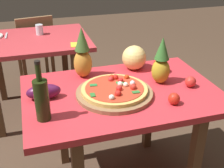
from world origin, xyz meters
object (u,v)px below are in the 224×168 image
object	(u,v)px
pizza	(115,89)
tomato_near_board	(174,99)
napkin_folded	(79,45)
dining_chair	(35,47)
pineapple_left	(83,55)
melon	(134,58)
drinking_glass_water	(39,30)
display_table	(121,105)
pizza_board	(114,93)
bell_pepper	(160,66)
tomato_by_bottle	(190,82)
knife_utensil	(6,36)
background_table	(31,50)
pineapple_right	(161,63)
wine_bottle	(42,99)
eggplant	(44,92)

from	to	relation	value
pizza	tomato_near_board	distance (m)	0.35
napkin_folded	dining_chair	bearing A→B (deg)	111.06
pineapple_left	melon	bearing A→B (deg)	3.35
drinking_glass_water	display_table	bearing A→B (deg)	-73.21
pizza_board	pizza	xyz separation A→B (m)	(0.00, 0.00, 0.03)
pineapple_left	bell_pepper	xyz separation A→B (m)	(0.53, -0.08, -0.11)
bell_pepper	drinking_glass_water	xyz separation A→B (m)	(-0.74, 1.13, 0.00)
tomato_by_bottle	drinking_glass_water	size ratio (longest dim) A/B	0.72
dining_chair	tomato_near_board	xyz separation A→B (m)	(0.68, -2.07, 0.33)
pizza_board	napkin_folded	xyz separation A→B (m)	(-0.03, 0.96, -0.01)
display_table	knife_utensil	bearing A→B (deg)	117.55
drinking_glass_water	melon	bearing A→B (deg)	-60.18
dining_chair	bell_pepper	xyz separation A→B (m)	(0.79, -1.64, 0.34)
background_table	napkin_folded	size ratio (longest dim) A/B	7.74
pineapple_right	knife_utensil	distance (m)	1.66
wine_bottle	bell_pepper	world-z (taller)	wine_bottle
wine_bottle	tomato_by_bottle	xyz separation A→B (m)	(0.92, 0.11, -0.09)
pizza_board	tomato_by_bottle	world-z (taller)	tomato_by_bottle
pineapple_left	pineapple_right	size ratio (longest dim) A/B	1.12
tomato_near_board	drinking_glass_water	xyz separation A→B (m)	(-0.63, 1.56, 0.01)
bell_pepper	eggplant	distance (m)	0.83
wine_bottle	tomato_near_board	size ratio (longest dim) A/B	4.80
display_table	dining_chair	distance (m)	1.90
eggplant	knife_utensil	bearing A→B (deg)	100.42
knife_utensil	napkin_folded	size ratio (longest dim) A/B	1.29
pizza_board	eggplant	distance (m)	0.42
eggplant	napkin_folded	world-z (taller)	eggplant
pineapple_right	bell_pepper	bearing A→B (deg)	65.91
bell_pepper	pineapple_right	bearing A→B (deg)	-114.09
pineapple_left	tomato_near_board	distance (m)	0.67
wine_bottle	bell_pepper	distance (m)	0.91
pizza_board	napkin_folded	distance (m)	0.96
pineapple_left	tomato_by_bottle	distance (m)	0.72
display_table	knife_utensil	xyz separation A→B (m)	(-0.71, 1.37, 0.11)
dining_chair	drinking_glass_water	bearing A→B (deg)	85.83
pineapple_right	drinking_glass_water	size ratio (longest dim) A/B	3.13
drinking_glass_water	knife_utensil	distance (m)	0.32
display_table	eggplant	bearing A→B (deg)	175.02
pizza	bell_pepper	size ratio (longest dim) A/B	3.69
bell_pepper	tomato_near_board	world-z (taller)	bell_pepper
pineapple_left	tomato_near_board	world-z (taller)	pineapple_left
tomato_by_bottle	tomato_near_board	bearing A→B (deg)	-140.72
wine_bottle	napkin_folded	distance (m)	1.17
melon	eggplant	distance (m)	0.71
pizza	knife_utensil	xyz separation A→B (m)	(-0.66, 1.40, -0.04)
dining_chair	tomato_near_board	bearing A→B (deg)	98.77
eggplant	knife_utensil	size ratio (longest dim) A/B	1.11
dining_chair	pineapple_left	xyz separation A→B (m)	(0.26, -1.56, 0.45)
pizza_board	knife_utensil	world-z (taller)	pizza_board
pizza	wine_bottle	xyz separation A→B (m)	(-0.43, -0.14, 0.08)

